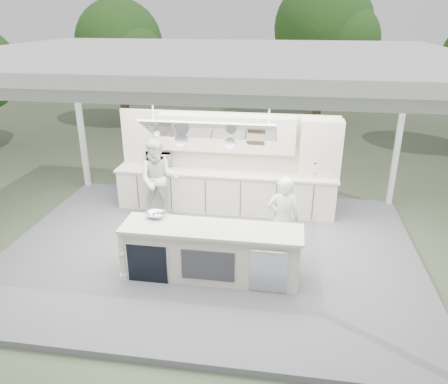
% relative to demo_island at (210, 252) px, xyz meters
% --- Properties ---
extents(ground, '(90.00, 90.00, 0.00)m').
position_rel_demo_island_xyz_m(ground, '(-0.18, 0.91, -0.60)').
color(ground, '#46553A').
rests_on(ground, ground).
extents(stage_deck, '(8.00, 6.00, 0.12)m').
position_rel_demo_island_xyz_m(stage_deck, '(-0.18, 0.91, -0.54)').
color(stage_deck, '#57585C').
rests_on(stage_deck, ground).
extents(tent, '(8.20, 6.20, 3.86)m').
position_rel_demo_island_xyz_m(tent, '(-0.18, 0.90, 3.11)').
color(tent, white).
rests_on(tent, ground).
extents(demo_island, '(3.10, 0.79, 0.95)m').
position_rel_demo_island_xyz_m(demo_island, '(0.00, 0.00, 0.00)').
color(demo_island, beige).
rests_on(demo_island, stage_deck).
extents(back_counter, '(5.08, 0.72, 0.95)m').
position_rel_demo_island_xyz_m(back_counter, '(-0.18, 2.81, 0.00)').
color(back_counter, beige).
rests_on(back_counter, stage_deck).
extents(back_wall_unit, '(5.05, 0.48, 2.25)m').
position_rel_demo_island_xyz_m(back_wall_unit, '(0.27, 3.03, 0.98)').
color(back_wall_unit, beige).
rests_on(back_wall_unit, stage_deck).
extents(tree_cluster, '(19.55, 9.40, 5.85)m').
position_rel_demo_island_xyz_m(tree_cluster, '(-0.34, 10.68, 2.69)').
color(tree_cluster, '#503528').
rests_on(tree_cluster, ground).
extents(head_chef, '(0.63, 0.44, 1.65)m').
position_rel_demo_island_xyz_m(head_chef, '(1.20, 0.78, 0.35)').
color(head_chef, white).
rests_on(head_chef, stage_deck).
extents(sous_chef, '(1.02, 0.87, 1.83)m').
position_rel_demo_island_xyz_m(sous_chef, '(-1.56, 2.16, 0.44)').
color(sous_chef, silver).
rests_on(sous_chef, stage_deck).
extents(toaster_oven, '(0.67, 0.57, 0.31)m').
position_rel_demo_island_xyz_m(toaster_oven, '(-1.80, 2.99, 0.63)').
color(toaster_oven, silver).
rests_on(toaster_oven, back_counter).
extents(bowl_large, '(0.39, 0.39, 0.08)m').
position_rel_demo_island_xyz_m(bowl_large, '(-1.03, 0.26, 0.52)').
color(bowl_large, silver).
rests_on(bowl_large, demo_island).
extents(bowl_small, '(0.27, 0.27, 0.07)m').
position_rel_demo_island_xyz_m(bowl_small, '(-0.98, 0.26, 0.51)').
color(bowl_small, '#AEB0B4').
rests_on(bowl_small, demo_island).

